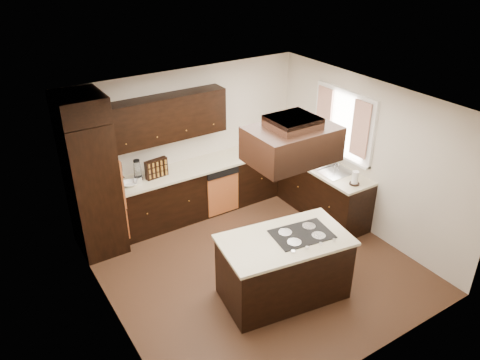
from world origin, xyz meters
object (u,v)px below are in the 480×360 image
(island, at_px, (284,268))
(spice_rack, at_px, (156,168))
(oven_column, at_px, (93,188))
(range_hood, at_px, (292,144))

(island, distance_m, spice_rack, 2.64)
(oven_column, distance_m, island, 3.03)
(oven_column, height_order, range_hood, range_hood)
(range_hood, bearing_deg, spice_rack, 109.82)
(spice_rack, bearing_deg, range_hood, -76.94)
(oven_column, distance_m, spice_rack, 1.04)
(oven_column, xyz_separation_m, range_hood, (1.88, -2.25, 1.10))
(oven_column, bearing_deg, spice_rack, 3.44)
(island, height_order, range_hood, range_hood)
(oven_column, bearing_deg, island, -54.32)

